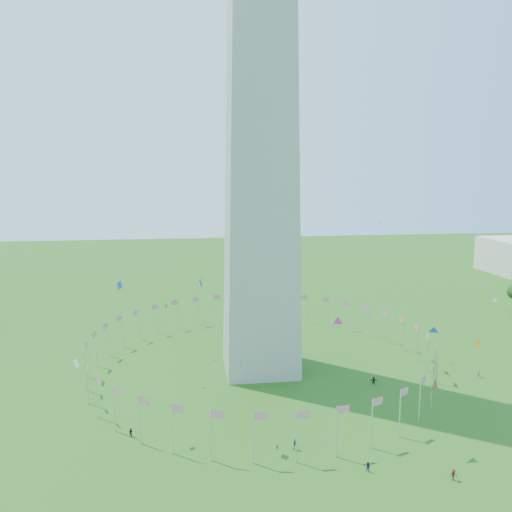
# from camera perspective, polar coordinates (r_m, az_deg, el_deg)

# --- Properties ---
(ground) EXTENTS (600.00, 600.00, 0.00)m
(ground) POSITION_cam_1_polar(r_m,az_deg,el_deg) (80.34, 6.31, -26.13)
(ground) COLOR #205113
(ground) RESTS_ON ground
(flag_ring) EXTENTS (80.24, 80.24, 9.00)m
(flag_ring) POSITION_cam_1_polar(r_m,az_deg,el_deg) (121.97, 0.49, -10.79)
(flag_ring) COLOR silver
(flag_ring) RESTS_ON ground
(crowd) EXTENTS (107.02, 79.02, 2.03)m
(crowd) POSITION_cam_1_polar(r_m,az_deg,el_deg) (78.69, 8.72, -26.26)
(crowd) COLOR black
(crowd) RESTS_ON ground
(kites_aloft) EXTENTS (100.78, 80.75, 30.70)m
(kites_aloft) POSITION_cam_1_polar(r_m,az_deg,el_deg) (96.31, 10.91, -8.48)
(kites_aloft) COLOR blue
(kites_aloft) RESTS_ON ground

